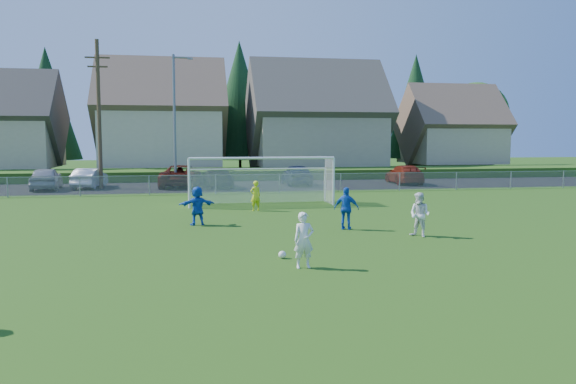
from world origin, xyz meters
The scene contains 21 objects.
ground centered at (0.00, 0.00, 0.00)m, with size 160.00×160.00×0.00m, color #193D0C.
asphalt_lot centered at (0.00, 27.50, 0.01)m, with size 60.00×60.00×0.00m, color black.
grass_embankment centered at (0.00, 35.00, 0.40)m, with size 70.00×6.00×0.80m, color #1E420F.
soccer_ball centered at (-1.12, 2.79, 0.11)m, with size 0.22×0.22×0.22m, color white.
player_white_a centered at (-0.75, 1.53, 0.75)m, with size 0.54×0.36×1.49m, color white.
player_white_b centered at (4.20, 5.43, 0.78)m, with size 0.75×0.59×1.55m, color white.
player_blue_a centered at (2.13, 7.41, 0.80)m, with size 0.94×0.39×1.60m, color blue.
player_blue_b centered at (-3.37, 9.53, 0.77)m, with size 1.43×0.46×1.54m, color blue.
goalkeeper centered at (-0.57, 13.50, 0.71)m, with size 0.52×0.34×1.43m, color #DCEC1B.
car_a centered at (-13.01, 26.89, 0.76)m, with size 1.79×4.44×1.51m, color #94969B.
car_b centered at (-10.34, 27.67, 0.68)m, with size 1.45×4.15×1.37m, color silver.
car_c centered at (-4.15, 27.41, 0.78)m, with size 2.57×5.58×1.55m, color #501309.
car_d centered at (-1.66, 26.72, 0.69)m, with size 1.92×4.72×1.37m, color black.
car_e centered at (4.21, 27.56, 0.77)m, with size 1.81×4.50×1.53m, color #121D3F.
car_g centered at (12.43, 27.20, 0.71)m, with size 1.98×4.88×1.42m, color maroon.
soccer_goal centered at (0.00, 16.05, 1.63)m, with size 7.42×1.90×2.50m.
chainlink_fence centered at (0.00, 22.00, 0.63)m, with size 52.06×0.06×1.20m.
streetlight centered at (-4.45, 26.00, 4.84)m, with size 1.38×0.18×9.00m.
utility_pole centered at (-9.50, 27.00, 5.15)m, with size 1.60×0.26×10.00m.
houses_row centered at (1.97, 42.46, 7.33)m, with size 53.90×11.45×13.27m.
tree_row centered at (1.04, 48.74, 6.91)m, with size 65.98×12.36×13.80m.
Camera 1 is at (-3.78, -12.77, 3.42)m, focal length 35.00 mm.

